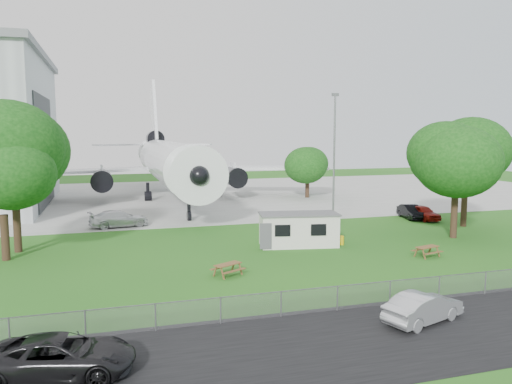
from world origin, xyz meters
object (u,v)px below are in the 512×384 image
object	(u,v)px
picnic_west	(228,275)
car_centre_sedan	(423,308)
site_cabin	(299,229)
airliner	(168,160)
picnic_east	(427,257)

from	to	relation	value
picnic_west	car_centre_sedan	distance (m)	12.43
car_centre_sedan	site_cabin	bearing A→B (deg)	-19.58
airliner	car_centre_sedan	xyz separation A→B (m)	(6.19, -47.93, -4.55)
site_cabin	car_centre_sedan	bearing A→B (deg)	-91.10
picnic_west	picnic_east	bearing A→B (deg)	-26.18
picnic_east	car_centre_sedan	bearing A→B (deg)	-140.98
airliner	site_cabin	world-z (taller)	airliner
car_centre_sedan	picnic_west	bearing A→B (deg)	15.89
picnic_east	car_centre_sedan	size ratio (longest dim) A/B	0.41
airliner	picnic_east	size ratio (longest dim) A/B	26.52
site_cabin	picnic_east	bearing A→B (deg)	-38.24
picnic_west	picnic_east	world-z (taller)	same
airliner	picnic_east	bearing A→B (deg)	-69.23
airliner	site_cabin	size ratio (longest dim) A/B	6.88
airliner	car_centre_sedan	bearing A→B (deg)	-82.63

